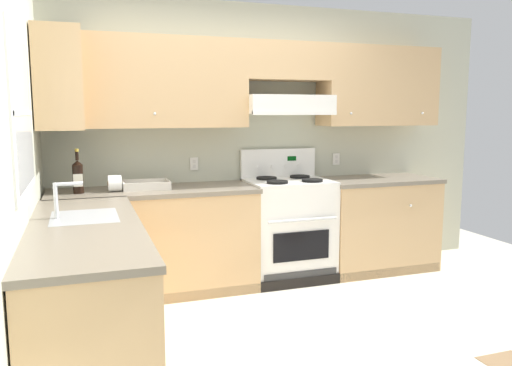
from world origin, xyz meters
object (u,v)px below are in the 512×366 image
(bowl, at_px, (146,186))
(stove, at_px, (288,228))
(wine_bottle, at_px, (78,176))
(paper_towel_roll, at_px, (115,183))

(bowl, bearing_deg, stove, -1.28)
(stove, height_order, bowl, stove)
(stove, relative_size, bowl, 3.09)
(wine_bottle, height_order, bowl, wine_bottle)
(stove, distance_m, bowl, 1.37)
(stove, bearing_deg, paper_towel_roll, -178.53)
(wine_bottle, xyz_separation_m, paper_towel_roll, (0.28, 0.00, -0.07))
(bowl, bearing_deg, wine_bottle, -172.22)
(wine_bottle, bearing_deg, bowl, 7.78)
(stove, height_order, wine_bottle, wine_bottle)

